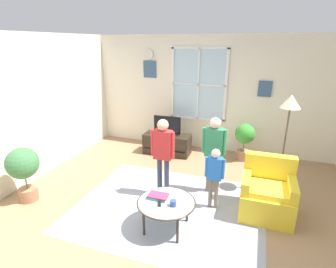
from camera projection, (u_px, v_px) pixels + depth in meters
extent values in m
cube|color=#9E7A56|center=(169.00, 217.00, 4.04)|extent=(6.24, 6.46, 0.02)
cube|color=silver|center=(210.00, 94.00, 6.27)|extent=(5.64, 0.12, 2.69)
cube|color=silver|center=(199.00, 85.00, 6.21)|extent=(1.27, 0.02, 1.65)
cube|color=white|center=(200.00, 47.00, 5.92)|extent=(1.33, 0.04, 0.06)
cube|color=white|center=(197.00, 119.00, 6.46)|extent=(1.33, 0.04, 0.06)
cube|color=white|center=(173.00, 83.00, 6.39)|extent=(0.06, 0.04, 1.65)
cube|color=white|center=(226.00, 86.00, 5.99)|extent=(0.06, 0.04, 1.65)
cube|color=white|center=(198.00, 85.00, 6.19)|extent=(0.03, 0.04, 1.65)
cube|color=white|center=(198.00, 85.00, 6.19)|extent=(1.27, 0.04, 0.03)
cube|color=#38567A|center=(150.00, 69.00, 6.48)|extent=(0.32, 0.03, 0.40)
cube|color=#38567A|center=(265.00, 89.00, 5.75)|extent=(0.28, 0.03, 0.34)
cylinder|color=silver|center=(148.00, 55.00, 6.36)|extent=(0.24, 0.04, 0.24)
cube|color=silver|center=(8.00, 115.00, 4.49)|extent=(0.12, 5.86, 2.69)
cube|color=#999EAD|center=(169.00, 207.00, 4.26)|extent=(2.94, 2.35, 0.01)
cube|color=#2D2319|center=(167.00, 144.00, 6.28)|extent=(1.09, 0.46, 0.47)
cube|color=black|center=(164.00, 150.00, 6.09)|extent=(0.98, 0.02, 0.02)
cylinder|color=#4C4C4C|center=(167.00, 133.00, 6.19)|extent=(0.08, 0.08, 0.05)
cube|color=black|center=(167.00, 125.00, 6.12)|extent=(0.63, 0.05, 0.40)
cube|color=black|center=(167.00, 125.00, 6.10)|extent=(0.59, 0.01, 0.36)
cube|color=yellow|center=(266.00, 202.00, 4.03)|extent=(0.76, 0.72, 0.42)
cube|color=yellow|center=(270.00, 168.00, 4.16)|extent=(0.76, 0.16, 0.45)
cube|color=yellow|center=(246.00, 181.00, 4.03)|extent=(0.12, 0.65, 0.20)
cube|color=yellow|center=(292.00, 188.00, 3.83)|extent=(0.12, 0.65, 0.20)
cube|color=yellow|center=(268.00, 190.00, 3.91)|extent=(0.61, 0.50, 0.08)
cylinder|color=#99B2B7|center=(166.00, 202.00, 3.66)|extent=(0.80, 0.80, 0.02)
torus|color=#3F3328|center=(166.00, 202.00, 3.66)|extent=(0.82, 0.82, 0.02)
cylinder|color=#33281E|center=(157.00, 203.00, 4.02)|extent=(0.04, 0.04, 0.42)
cylinder|color=#33281E|center=(187.00, 209.00, 3.87)|extent=(0.04, 0.04, 0.42)
cylinder|color=#33281E|center=(144.00, 222.00, 3.59)|extent=(0.04, 0.04, 0.42)
cylinder|color=#33281E|center=(178.00, 230.00, 3.45)|extent=(0.04, 0.04, 0.42)
cube|color=#46AB88|center=(158.00, 197.00, 3.74)|extent=(0.25, 0.19, 0.03)
cube|color=#933459|center=(158.00, 195.00, 3.73)|extent=(0.28, 0.18, 0.02)
cylinder|color=#334C8C|center=(173.00, 203.00, 3.56)|extent=(0.09, 0.09, 0.08)
cube|color=black|center=(160.00, 203.00, 3.61)|extent=(0.09, 0.14, 0.02)
cylinder|color=#726656|center=(209.00, 173.00, 4.65)|extent=(0.08, 0.08, 0.69)
cylinder|color=#726656|center=(216.00, 174.00, 4.61)|extent=(0.08, 0.08, 0.69)
cube|color=#338C59|center=(214.00, 142.00, 4.44)|extent=(0.30, 0.15, 0.49)
sphere|color=beige|center=(215.00, 123.00, 4.33)|extent=(0.19, 0.19, 0.19)
cylinder|color=#338C59|center=(204.00, 140.00, 4.47)|extent=(0.06, 0.06, 0.44)
cylinder|color=#338C59|center=(225.00, 143.00, 4.36)|extent=(0.06, 0.06, 0.44)
cylinder|color=#726656|center=(210.00, 193.00, 4.21)|extent=(0.06, 0.06, 0.51)
cylinder|color=#726656|center=(216.00, 194.00, 4.18)|extent=(0.06, 0.06, 0.51)
cube|color=blue|center=(215.00, 168.00, 4.05)|extent=(0.22, 0.11, 0.36)
sphere|color=beige|center=(216.00, 153.00, 3.97)|extent=(0.14, 0.14, 0.14)
cylinder|color=blue|center=(206.00, 167.00, 4.07)|extent=(0.05, 0.05, 0.32)
cylinder|color=blue|center=(223.00, 169.00, 3.99)|extent=(0.05, 0.05, 0.32)
cylinder|color=#333851|center=(160.00, 176.00, 4.54)|extent=(0.08, 0.08, 0.69)
cylinder|color=#333851|center=(167.00, 177.00, 4.50)|extent=(0.08, 0.08, 0.69)
cube|color=red|center=(163.00, 145.00, 4.32)|extent=(0.30, 0.15, 0.49)
sphere|color=#D8AD8C|center=(163.00, 125.00, 4.21)|extent=(0.19, 0.19, 0.19)
cylinder|color=red|center=(153.00, 143.00, 4.35)|extent=(0.06, 0.06, 0.44)
cylinder|color=red|center=(173.00, 145.00, 4.25)|extent=(0.06, 0.06, 0.44)
cylinder|color=#9E6B4C|center=(243.00, 155.00, 5.96)|extent=(0.27, 0.27, 0.23)
cylinder|color=#4C7238|center=(244.00, 147.00, 5.90)|extent=(0.02, 0.02, 0.17)
sphere|color=#388F32|center=(245.00, 134.00, 5.80)|extent=(0.43, 0.43, 0.43)
cylinder|color=#9E6B4C|center=(28.00, 194.00, 4.44)|extent=(0.30, 0.30, 0.22)
cylinder|color=#4C7238|center=(26.00, 183.00, 4.37)|extent=(0.02, 0.02, 0.20)
sphere|color=#3D7643|center=(22.00, 163.00, 4.26)|extent=(0.51, 0.51, 0.51)
cylinder|color=black|center=(277.00, 190.00, 4.75)|extent=(0.26, 0.26, 0.03)
cylinder|color=brown|center=(283.00, 151.00, 4.51)|extent=(0.03, 0.03, 1.52)
cone|color=beige|center=(291.00, 101.00, 4.23)|extent=(0.32, 0.32, 0.22)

